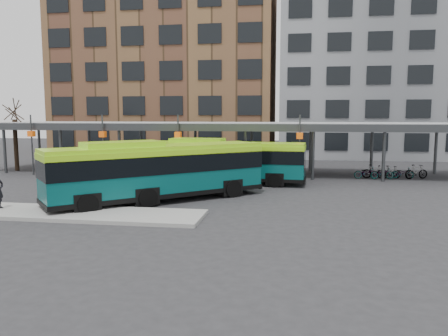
% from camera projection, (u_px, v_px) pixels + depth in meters
% --- Properties ---
extents(ground, '(120.00, 120.00, 0.00)m').
position_uv_depth(ground, '(186.00, 206.00, 23.14)').
color(ground, '#28282B').
rests_on(ground, ground).
extents(boarding_island, '(14.00, 3.00, 0.18)m').
position_uv_depth(boarding_island, '(60.00, 213.00, 21.05)').
color(boarding_island, gray).
rests_on(boarding_island, ground).
extents(canopy, '(40.00, 6.53, 4.80)m').
position_uv_depth(canopy, '(223.00, 126.00, 35.28)').
color(canopy, '#999B9E').
rests_on(canopy, ground).
extents(tree, '(1.64, 1.64, 5.60)m').
position_uv_depth(tree, '(16.00, 142.00, 37.42)').
color(tree, black).
rests_on(tree, ground).
extents(building_brick, '(26.00, 14.00, 22.00)m').
position_uv_depth(building_brick, '(170.00, 65.00, 54.73)').
color(building_brick, brown).
rests_on(building_brick, ground).
extents(building_grey, '(24.00, 14.00, 20.00)m').
position_uv_depth(building_grey, '(386.00, 70.00, 50.78)').
color(building_grey, slate).
rests_on(building_grey, ground).
extents(bus_front, '(10.96, 10.16, 3.40)m').
position_uv_depth(bus_front, '(158.00, 170.00, 24.14)').
color(bus_front, '#064C4C').
rests_on(bus_front, ground).
extents(bus_rear, '(11.51, 3.20, 3.14)m').
position_uv_depth(bus_rear, '(223.00, 160.00, 30.76)').
color(bus_rear, '#064C4C').
rests_on(bus_rear, ground).
extents(bike_rack, '(5.56, 1.52, 1.08)m').
position_uv_depth(bike_rack, '(388.00, 172.00, 32.87)').
color(bike_rack, slate).
rests_on(bike_rack, ground).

